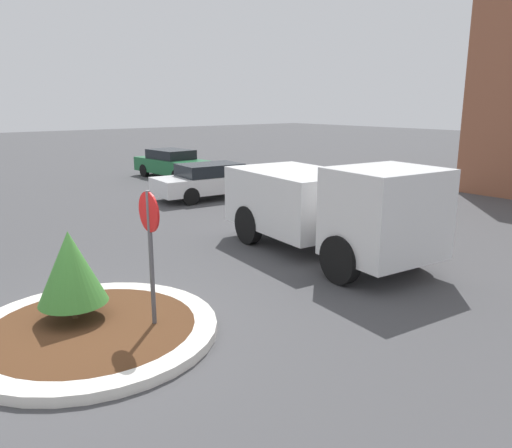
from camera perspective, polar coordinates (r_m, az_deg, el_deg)
name	(u,v)px	position (r m, az deg, el deg)	size (l,w,h in m)	color
ground_plane	(93,335)	(8.36, -18.16, -11.97)	(120.00, 120.00, 0.00)	#474749
traffic_island	(92,331)	(8.33, -18.20, -11.49)	(3.87, 3.87, 0.15)	silver
stop_sign	(150,238)	(7.68, -12.00, -1.55)	(0.62, 0.07, 2.27)	#4C4C51
island_shrub	(71,267)	(8.36, -20.42, -4.66)	(1.08, 1.08, 1.45)	brown
utility_truck	(326,205)	(11.74, 7.99, 2.14)	(5.78, 2.78, 2.26)	silver
parked_sedan_white	(214,180)	(19.04, -4.81, 5.02)	(2.15, 4.80, 1.31)	silver
parked_sedan_green	(173,164)	(24.37, -9.44, 6.82)	(4.62, 2.07, 1.35)	#1E6638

